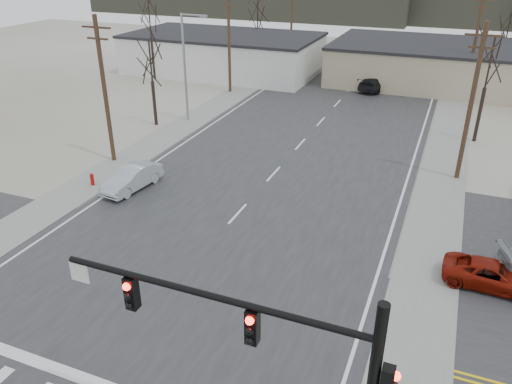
{
  "coord_description": "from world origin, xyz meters",
  "views": [
    {
      "loc": [
        10.42,
        -14.91,
        13.97
      ],
      "look_at": [
        1.86,
        6.24,
        2.6
      ],
      "focal_mm": 35.0,
      "sensor_mm": 36.0,
      "label": 1
    }
  ],
  "objects_px": {
    "sedan_crossing": "(132,178)",
    "car_far_b": "(364,54)",
    "traffic_signal_mast": "(294,367)",
    "fire_hydrant": "(92,179)",
    "car_far_a": "(376,82)",
    "car_parked_red": "(492,275)"
  },
  "relations": [
    {
      "from": "traffic_signal_mast",
      "to": "car_far_a",
      "type": "relative_size",
      "value": 1.61
    },
    {
      "from": "sedan_crossing",
      "to": "car_parked_red",
      "type": "bearing_deg",
      "value": 1.25
    },
    {
      "from": "traffic_signal_mast",
      "to": "car_far_b",
      "type": "distance_m",
      "value": 60.8
    },
    {
      "from": "car_far_a",
      "to": "car_far_b",
      "type": "bearing_deg",
      "value": -61.16
    },
    {
      "from": "car_far_a",
      "to": "car_parked_red",
      "type": "bearing_deg",
      "value": 121.78
    },
    {
      "from": "sedan_crossing",
      "to": "car_far_b",
      "type": "height_order",
      "value": "sedan_crossing"
    },
    {
      "from": "fire_hydrant",
      "to": "car_parked_red",
      "type": "bearing_deg",
      "value": -4.51
    },
    {
      "from": "car_far_b",
      "to": "car_far_a",
      "type": "bearing_deg",
      "value": -70.06
    },
    {
      "from": "fire_hydrant",
      "to": "sedan_crossing",
      "type": "xyz_separation_m",
      "value": [
        2.7,
        0.55,
        0.32
      ]
    },
    {
      "from": "car_far_a",
      "to": "car_far_b",
      "type": "relative_size",
      "value": 1.33
    },
    {
      "from": "car_far_a",
      "to": "sedan_crossing",
      "type": "bearing_deg",
      "value": 84.67
    },
    {
      "from": "traffic_signal_mast",
      "to": "car_parked_red",
      "type": "height_order",
      "value": "traffic_signal_mast"
    },
    {
      "from": "fire_hydrant",
      "to": "car_parked_red",
      "type": "relative_size",
      "value": 0.2
    },
    {
      "from": "fire_hydrant",
      "to": "car_far_b",
      "type": "relative_size",
      "value": 0.21
    },
    {
      "from": "traffic_signal_mast",
      "to": "car_far_b",
      "type": "xyz_separation_m",
      "value": [
        -9.6,
        59.9,
        -3.92
      ]
    },
    {
      "from": "fire_hydrant",
      "to": "car_far_a",
      "type": "xyz_separation_m",
      "value": [
        12.75,
        30.45,
        0.4
      ]
    },
    {
      "from": "traffic_signal_mast",
      "to": "sedan_crossing",
      "type": "bearing_deg",
      "value": 136.22
    },
    {
      "from": "car_far_b",
      "to": "fire_hydrant",
      "type": "bearing_deg",
      "value": -96.18
    },
    {
      "from": "sedan_crossing",
      "to": "car_parked_red",
      "type": "height_order",
      "value": "sedan_crossing"
    },
    {
      "from": "car_far_a",
      "to": "car_far_b",
      "type": "height_order",
      "value": "car_far_a"
    },
    {
      "from": "traffic_signal_mast",
      "to": "fire_hydrant",
      "type": "relative_size",
      "value": 10.29
    },
    {
      "from": "sedan_crossing",
      "to": "car_far_a",
      "type": "xyz_separation_m",
      "value": [
        10.05,
        29.91,
        0.08
      ]
    }
  ]
}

